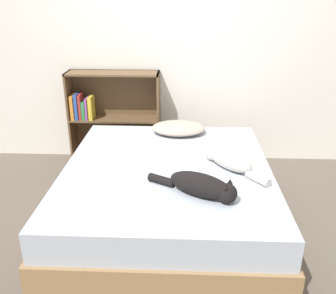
{
  "coord_description": "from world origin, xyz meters",
  "views": [
    {
      "loc": [
        0.12,
        -2.53,
        1.72
      ],
      "look_at": [
        0.0,
        0.14,
        0.59
      ],
      "focal_mm": 40.0,
      "sensor_mm": 36.0,
      "label": 1
    }
  ],
  "objects_px": {
    "cat_light": "(228,158)",
    "cat_dark": "(203,186)",
    "bed": "(167,195)",
    "pillow": "(178,128)",
    "bookshelf": "(111,116)"
  },
  "relations": [
    {
      "from": "pillow",
      "to": "cat_dark",
      "type": "bearing_deg",
      "value": -81.16
    },
    {
      "from": "cat_dark",
      "to": "pillow",
      "type": "bearing_deg",
      "value": 127.37
    },
    {
      "from": "cat_dark",
      "to": "bookshelf",
      "type": "height_order",
      "value": "bookshelf"
    },
    {
      "from": "bed",
      "to": "cat_dark",
      "type": "relative_size",
      "value": 3.12
    },
    {
      "from": "pillow",
      "to": "cat_light",
      "type": "bearing_deg",
      "value": -61.39
    },
    {
      "from": "cat_dark",
      "to": "bed",
      "type": "bearing_deg",
      "value": 148.69
    },
    {
      "from": "cat_dark",
      "to": "bookshelf",
      "type": "xyz_separation_m",
      "value": [
        -0.89,
        1.59,
        -0.07
      ]
    },
    {
      "from": "pillow",
      "to": "cat_dark",
      "type": "distance_m",
      "value": 1.14
    },
    {
      "from": "cat_light",
      "to": "cat_dark",
      "type": "distance_m",
      "value": 0.48
    },
    {
      "from": "cat_light",
      "to": "bookshelf",
      "type": "bearing_deg",
      "value": 4.29
    },
    {
      "from": "bed",
      "to": "cat_light",
      "type": "height_order",
      "value": "cat_light"
    },
    {
      "from": "pillow",
      "to": "cat_light",
      "type": "relative_size",
      "value": 0.94
    },
    {
      "from": "bed",
      "to": "cat_light",
      "type": "xyz_separation_m",
      "value": [
        0.45,
        0.01,
        0.32
      ]
    },
    {
      "from": "pillow",
      "to": "bookshelf",
      "type": "height_order",
      "value": "bookshelf"
    },
    {
      "from": "bed",
      "to": "cat_dark",
      "type": "xyz_separation_m",
      "value": [
        0.25,
        -0.42,
        0.32
      ]
    }
  ]
}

